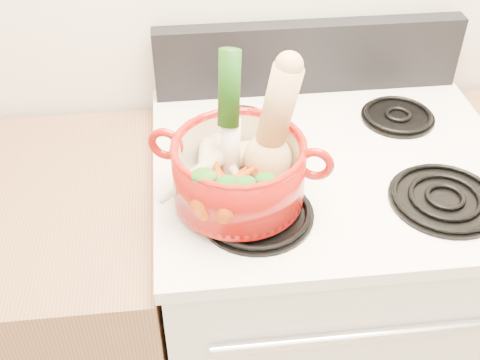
{
  "coord_description": "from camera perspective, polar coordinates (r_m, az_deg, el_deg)",
  "views": [
    {
      "loc": [
        -0.32,
        0.39,
        1.75
      ],
      "look_at": [
        -0.22,
        1.26,
        1.03
      ],
      "focal_mm": 45.0,
      "sensor_mm": 36.0,
      "label": 1
    }
  ],
  "objects": [
    {
      "name": "squash",
      "position": [
        1.13,
        2.78,
        5.35
      ],
      "size": [
        0.17,
        0.14,
        0.26
      ],
      "primitive_type": null,
      "rotation": [
        0.0,
        0.18,
        -0.35
      ],
      "color": "tan",
      "rests_on": "dutch_oven"
    },
    {
      "name": "control_backsplash",
      "position": [
        1.52,
        6.51,
        11.5
      ],
      "size": [
        0.76,
        0.05,
        0.18
      ],
      "primitive_type": "cube",
      "color": "black",
      "rests_on": "cooktop"
    },
    {
      "name": "oven_handle",
      "position": [
        1.22,
        11.76,
        -14.28
      ],
      "size": [
        0.6,
        0.02,
        0.02
      ],
      "primitive_type": "cylinder",
      "rotation": [
        0.0,
        1.57,
        0.0
      ],
      "color": "silver",
      "rests_on": "stove_body"
    },
    {
      "name": "stove_body",
      "position": [
        1.67,
        7.13,
        -11.52
      ],
      "size": [
        0.76,
        0.65,
        0.92
      ],
      "primitive_type": "cube",
      "color": "silver",
      "rests_on": "floor"
    },
    {
      "name": "cooktop",
      "position": [
        1.34,
        8.74,
        1.43
      ],
      "size": [
        0.78,
        0.67,
        0.03
      ],
      "primitive_type": "cube",
      "color": "white",
      "rests_on": "stove_body"
    },
    {
      "name": "burner_back_left",
      "position": [
        1.4,
        -0.06,
        5.19
      ],
      "size": [
        0.17,
        0.17,
        0.02
      ],
      "primitive_type": "cylinder",
      "color": "black",
      "rests_on": "cooktop"
    },
    {
      "name": "carrot_4",
      "position": [
        1.11,
        -1.86,
        -0.9
      ],
      "size": [
        0.03,
        0.16,
        0.04
      ],
      "primitive_type": "cone",
      "rotation": [
        1.66,
        0.0,
        0.02
      ],
      "color": "#C24409",
      "rests_on": "dutch_oven"
    },
    {
      "name": "carrot_1",
      "position": [
        1.12,
        -1.45,
        -1.07
      ],
      "size": [
        0.12,
        0.14,
        0.05
      ],
      "primitive_type": "cone",
      "rotation": [
        1.66,
        0.0,
        -0.7
      ],
      "color": "#CD490A",
      "rests_on": "dutch_oven"
    },
    {
      "name": "dutch_oven",
      "position": [
        1.15,
        -0.11,
        0.82
      ],
      "size": [
        0.32,
        0.32,
        0.13
      ],
      "primitive_type": "cylinder",
      "rotation": [
        0.0,
        0.0,
        -0.33
      ],
      "color": "#940F09",
      "rests_on": "burner_front_left"
    },
    {
      "name": "ginger",
      "position": [
        1.22,
        0.37,
        2.49
      ],
      "size": [
        0.1,
        0.09,
        0.04
      ],
      "primitive_type": "ellipsoid",
      "rotation": [
        0.0,
        0.0,
        0.38
      ],
      "color": "#D9B685",
      "rests_on": "dutch_oven"
    },
    {
      "name": "carrot_0",
      "position": [
        1.13,
        -0.82,
        -1.48
      ],
      "size": [
        0.06,
        0.16,
        0.04
      ],
      "primitive_type": "cone",
      "rotation": [
        1.66,
        0.0,
        0.22
      ],
      "color": "#D6660A",
      "rests_on": "dutch_oven"
    },
    {
      "name": "burner_back_right",
      "position": [
        1.49,
        14.74,
        5.94
      ],
      "size": [
        0.17,
        0.17,
        0.02
      ],
      "primitive_type": "cylinder",
      "color": "black",
      "rests_on": "cooktop"
    },
    {
      "name": "leek",
      "position": [
        1.13,
        -0.94,
        6.13
      ],
      "size": [
        0.07,
        0.1,
        0.27
      ],
      "primitive_type": "cylinder",
      "rotation": [
        -0.18,
        0.0,
        -0.31
      ],
      "color": "white",
      "rests_on": "dutch_oven"
    },
    {
      "name": "pot_handle_left",
      "position": [
        1.16,
        -7.07,
        3.43
      ],
      "size": [
        0.07,
        0.04,
        0.07
      ],
      "primitive_type": "torus",
      "rotation": [
        1.57,
        0.0,
        -0.33
      ],
      "color": "#940F09",
      "rests_on": "dutch_oven"
    },
    {
      "name": "carrot_3",
      "position": [
        1.11,
        -1.29,
        -0.82
      ],
      "size": [
        0.14,
        0.12,
        0.05
      ],
      "primitive_type": "cone",
      "rotation": [
        1.66,
        0.0,
        -0.89
      ],
      "color": "#D1510A",
      "rests_on": "dutch_oven"
    },
    {
      "name": "burner_front_right",
      "position": [
        1.27,
        18.86,
        -1.61
      ],
      "size": [
        0.22,
        0.22,
        0.02
      ],
      "primitive_type": "cylinder",
      "color": "black",
      "rests_on": "cooktop"
    },
    {
      "name": "parsnip_1",
      "position": [
        1.15,
        -3.46,
        0.45
      ],
      "size": [
        0.07,
        0.19,
        0.05
      ],
      "primitive_type": "cone",
      "rotation": [
        1.66,
        0.0,
        -0.17
      ],
      "color": "beige",
      "rests_on": "dutch_oven"
    },
    {
      "name": "carrot_2",
      "position": [
        1.14,
        1.99,
        -0.04
      ],
      "size": [
        0.04,
        0.16,
        0.04
      ],
      "primitive_type": "cone",
      "rotation": [
        1.66,
        0.0,
        -0.05
      ],
      "color": "#D44B0A",
      "rests_on": "dutch_oven"
    },
    {
      "name": "pot_handle_right",
      "position": [
        1.11,
        7.14,
        1.52
      ],
      "size": [
        0.07,
        0.04,
        0.07
      ],
      "primitive_type": "torus",
      "rotation": [
        1.57,
        0.0,
        -0.33
      ],
      "color": "#940F09",
      "rests_on": "dutch_oven"
    },
    {
      "name": "parsnip_2",
      "position": [
        1.19,
        -1.25,
        2.21
      ],
      "size": [
        0.09,
        0.19,
        0.06
      ],
      "primitive_type": "cone",
      "rotation": [
        1.66,
        0.0,
        0.3
      ],
      "color": "beige",
      "rests_on": "dutch_oven"
    },
    {
      "name": "parsnip_0",
      "position": [
        1.19,
        -2.25,
        1.57
      ],
      "size": [
        0.12,
        0.19,
        0.05
      ],
      "primitive_type": "cone",
      "rotation": [
        1.66,
        0.0,
        -0.44
      ],
      "color": "beige",
      "rests_on": "dutch_oven"
    },
    {
      "name": "burner_front_left",
      "position": [
        1.17,
        1.58,
        -3.08
      ],
      "size": [
        0.22,
        0.22,
        0.02
      ],
      "primitive_type": "cylinder",
      "color": "black",
      "rests_on": "cooktop"
    },
    {
      "name": "parsnip_3",
      "position": [
        1.15,
        -4.21,
        0.63
      ],
      "size": [
        0.17,
        0.15,
        0.06
      ],
      "primitive_type": "cone",
      "rotation": [
        1.66,
        0.0,
        -0.88
      ],
      "color": "beige",
      "rests_on": "dutch_oven"
    }
  ]
}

